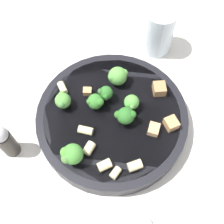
% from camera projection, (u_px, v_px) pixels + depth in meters
% --- Properties ---
extents(ground_plane, '(2.00, 2.00, 0.00)m').
position_uv_depth(ground_plane, '(112.00, 124.00, 0.58)').
color(ground_plane, beige).
extents(pasta_bowl, '(0.30, 0.30, 0.04)m').
position_uv_depth(pasta_bowl, '(112.00, 118.00, 0.56)').
color(pasta_bowl, black).
rests_on(pasta_bowl, ground_plane).
extents(broccoli_floret_0, '(0.03, 0.03, 0.04)m').
position_uv_depth(broccoli_floret_0, '(63.00, 100.00, 0.54)').
color(broccoli_floret_0, '#84AD60').
rests_on(broccoli_floret_0, pasta_bowl).
extents(broccoli_floret_1, '(0.04, 0.04, 0.05)m').
position_uv_depth(broccoli_floret_1, '(71.00, 154.00, 0.48)').
color(broccoli_floret_1, '#9EC175').
rests_on(broccoli_floret_1, pasta_bowl).
extents(broccoli_floret_2, '(0.04, 0.03, 0.04)m').
position_uv_depth(broccoli_floret_2, '(126.00, 116.00, 0.52)').
color(broccoli_floret_2, '#84AD60').
rests_on(broccoli_floret_2, pasta_bowl).
extents(broccoli_floret_3, '(0.03, 0.03, 0.03)m').
position_uv_depth(broccoli_floret_3, '(131.00, 103.00, 0.54)').
color(broccoli_floret_3, '#9EC175').
rests_on(broccoli_floret_3, pasta_bowl).
extents(broccoli_floret_4, '(0.04, 0.04, 0.04)m').
position_uv_depth(broccoli_floret_4, '(117.00, 76.00, 0.56)').
color(broccoli_floret_4, '#93B766').
rests_on(broccoli_floret_4, pasta_bowl).
extents(broccoli_floret_5, '(0.03, 0.03, 0.03)m').
position_uv_depth(broccoli_floret_5, '(95.00, 103.00, 0.54)').
color(broccoli_floret_5, '#84AD60').
rests_on(broccoli_floret_5, pasta_bowl).
extents(broccoli_floret_6, '(0.03, 0.03, 0.04)m').
position_uv_depth(broccoli_floret_6, '(106.00, 93.00, 0.54)').
color(broccoli_floret_6, '#9EC175').
rests_on(broccoli_floret_6, pasta_bowl).
extents(rigatoni_0, '(0.02, 0.02, 0.01)m').
position_uv_depth(rigatoni_0, '(115.00, 173.00, 0.49)').
color(rigatoni_0, beige).
rests_on(rigatoni_0, pasta_bowl).
extents(rigatoni_1, '(0.03, 0.03, 0.01)m').
position_uv_depth(rigatoni_1, '(62.00, 88.00, 0.57)').
color(rigatoni_1, beige).
rests_on(rigatoni_1, pasta_bowl).
extents(rigatoni_2, '(0.03, 0.02, 0.01)m').
position_uv_depth(rigatoni_2, '(86.00, 130.00, 0.52)').
color(rigatoni_2, beige).
rests_on(rigatoni_2, pasta_bowl).
extents(rigatoni_3, '(0.02, 0.02, 0.02)m').
position_uv_depth(rigatoni_3, '(88.00, 147.00, 0.51)').
color(rigatoni_3, beige).
rests_on(rigatoni_3, pasta_bowl).
extents(rigatoni_4, '(0.03, 0.03, 0.02)m').
position_uv_depth(rigatoni_4, '(135.00, 165.00, 0.49)').
color(rigatoni_4, beige).
rests_on(rigatoni_4, pasta_bowl).
extents(rigatoni_5, '(0.03, 0.03, 0.02)m').
position_uv_depth(rigatoni_5, '(104.00, 165.00, 0.49)').
color(rigatoni_5, beige).
rests_on(rigatoni_5, pasta_bowl).
extents(chicken_chunk_0, '(0.03, 0.03, 0.02)m').
position_uv_depth(chicken_chunk_0, '(171.00, 123.00, 0.53)').
color(chicken_chunk_0, tan).
rests_on(chicken_chunk_0, pasta_bowl).
extents(chicken_chunk_1, '(0.02, 0.02, 0.01)m').
position_uv_depth(chicken_chunk_1, '(87.00, 91.00, 0.56)').
color(chicken_chunk_1, tan).
rests_on(chicken_chunk_1, pasta_bowl).
extents(chicken_chunk_2, '(0.03, 0.04, 0.02)m').
position_uv_depth(chicken_chunk_2, '(159.00, 89.00, 0.56)').
color(chicken_chunk_2, '#A87A4C').
rests_on(chicken_chunk_2, pasta_bowl).
extents(chicken_chunk_3, '(0.02, 0.03, 0.01)m').
position_uv_depth(chicken_chunk_3, '(154.00, 129.00, 0.52)').
color(chicken_chunk_3, tan).
rests_on(chicken_chunk_3, pasta_bowl).
extents(drinking_glass, '(0.07, 0.07, 0.11)m').
position_uv_depth(drinking_glass, '(158.00, 33.00, 0.64)').
color(drinking_glass, silver).
rests_on(drinking_glass, ground_plane).
extents(pepper_shaker, '(0.03, 0.03, 0.09)m').
position_uv_depth(pepper_shaker, '(5.00, 141.00, 0.52)').
color(pepper_shaker, '#332D28').
rests_on(pepper_shaker, ground_plane).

